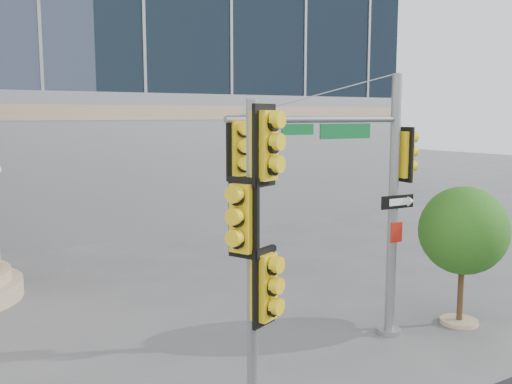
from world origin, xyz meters
TOP-DOWN VIEW (x-y plane):
  - ground at (0.00, 0.00)m, footprint 120.00×120.00m
  - main_signal_pole at (1.87, 0.95)m, footprint 4.66×0.67m
  - secondary_signal_pole at (-1.58, -0.54)m, footprint 1.01×0.73m
  - street_tree at (4.95, 0.50)m, footprint 2.18×2.13m

SIDE VIEW (x-z plane):
  - ground at x=0.00m, z-range 0.00..0.00m
  - street_tree at x=4.95m, z-range 0.54..3.94m
  - secondary_signal_pole at x=-1.58m, z-range 0.47..5.82m
  - main_signal_pole at x=1.87m, z-range 0.72..6.73m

